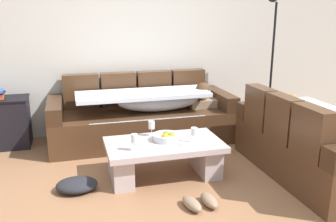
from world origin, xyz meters
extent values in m
plane|color=#8F6243|center=(0.00, 0.00, 0.00)|extent=(14.00, 14.00, 0.00)
cube|color=beige|center=(0.00, 2.15, 1.35)|extent=(9.00, 0.10, 2.70)
cube|color=#472D1B|center=(0.11, 1.60, 0.21)|extent=(2.39, 0.92, 0.42)
cube|color=#472D1B|center=(-0.66, 1.98, 0.65)|extent=(0.48, 0.16, 0.46)
cube|color=#472D1B|center=(-0.15, 1.98, 0.65)|extent=(0.48, 0.16, 0.46)
cube|color=#472D1B|center=(0.36, 1.98, 0.65)|extent=(0.48, 0.16, 0.46)
cube|color=#472D1B|center=(0.87, 1.98, 0.65)|extent=(0.48, 0.16, 0.46)
cube|color=#392415|center=(-1.00, 1.60, 0.52)|extent=(0.18, 0.92, 0.20)
cube|color=#392415|center=(1.21, 1.60, 0.52)|extent=(0.18, 0.92, 0.20)
cube|color=gray|center=(0.94, 1.59, 0.47)|extent=(0.36, 0.28, 0.11)
sphere|color=beige|center=(0.94, 1.55, 0.64)|extent=(0.21, 0.21, 0.21)
sphere|color=#4C331E|center=(0.94, 1.55, 0.67)|extent=(0.20, 0.20, 0.20)
ellipsoid|color=silver|center=(0.32, 1.55, 0.56)|extent=(1.10, 0.44, 0.28)
cube|color=silver|center=(0.11, 1.53, 0.66)|extent=(1.70, 0.60, 0.05)
cube|color=silver|center=(0.11, 1.16, 0.23)|extent=(1.44, 0.04, 0.38)
cube|color=#472D1B|center=(1.63, 0.10, 0.21)|extent=(0.92, 1.75, 0.42)
cube|color=#472D1B|center=(1.25, -0.36, 0.65)|extent=(0.16, 0.44, 0.46)
cube|color=#472D1B|center=(1.25, 0.10, 0.65)|extent=(0.16, 0.44, 0.46)
cube|color=#472D1B|center=(1.25, 0.56, 0.65)|extent=(0.16, 0.44, 0.46)
cube|color=#392415|center=(1.63, 0.89, 0.52)|extent=(0.92, 0.18, 0.20)
cube|color=gray|center=(1.64, 0.62, 0.47)|extent=(0.28, 0.36, 0.11)
sphere|color=tan|center=(1.68, 0.62, 0.64)|extent=(0.21, 0.21, 0.21)
sphere|color=#9E7042|center=(1.68, 0.62, 0.67)|extent=(0.20, 0.20, 0.20)
ellipsoid|color=silver|center=(1.68, 0.00, 0.56)|extent=(0.44, 0.83, 0.28)
cube|color=silver|center=(1.70, 0.10, 0.66)|extent=(0.60, 1.28, 0.05)
cube|color=#BCACAF|center=(0.11, 0.46, 0.35)|extent=(1.20, 0.68, 0.06)
cube|color=#BCACAF|center=(-0.35, 0.46, 0.16)|extent=(0.20, 0.54, 0.32)
cube|color=#BCACAF|center=(0.57, 0.46, 0.16)|extent=(0.20, 0.54, 0.32)
cylinder|color=silver|center=(0.14, 0.50, 0.42)|extent=(0.28, 0.28, 0.07)
sphere|color=orange|center=(0.19, 0.46, 0.44)|extent=(0.08, 0.08, 0.08)
sphere|color=#5E9929|center=(0.14, 0.51, 0.44)|extent=(0.08, 0.08, 0.08)
sphere|color=orange|center=(0.11, 0.44, 0.44)|extent=(0.08, 0.08, 0.08)
cylinder|color=silver|center=(-0.23, 0.31, 0.38)|extent=(0.06, 0.06, 0.01)
cylinder|color=silver|center=(-0.23, 0.31, 0.42)|extent=(0.01, 0.01, 0.07)
cylinder|color=silver|center=(-0.23, 0.31, 0.50)|extent=(0.07, 0.07, 0.08)
cylinder|color=silver|center=(0.40, 0.35, 0.38)|extent=(0.06, 0.06, 0.01)
cylinder|color=silver|center=(0.40, 0.35, 0.42)|extent=(0.01, 0.01, 0.07)
cylinder|color=silver|center=(0.40, 0.35, 0.50)|extent=(0.07, 0.07, 0.08)
cylinder|color=silver|center=(0.03, 0.69, 0.38)|extent=(0.06, 0.06, 0.01)
cylinder|color=silver|center=(0.03, 0.69, 0.42)|extent=(0.01, 0.01, 0.07)
cylinder|color=silver|center=(0.03, 0.69, 0.50)|extent=(0.07, 0.07, 0.08)
cube|color=white|center=(0.34, 0.42, 0.39)|extent=(0.33, 0.29, 0.01)
cube|color=black|center=(-1.69, 1.85, 0.31)|extent=(0.70, 0.42, 0.62)
cylinder|color=black|center=(2.00, 1.61, 0.01)|extent=(0.28, 0.28, 0.02)
cylinder|color=black|center=(2.00, 1.61, 0.92)|extent=(0.03, 0.03, 1.80)
ellipsoid|color=#8C7259|center=(0.17, -0.25, 0.04)|extent=(0.17, 0.29, 0.09)
ellipsoid|color=#8C7259|center=(0.34, -0.24, 0.04)|extent=(0.14, 0.28, 0.09)
ellipsoid|color=#232328|center=(-0.80, 0.36, 0.06)|extent=(0.43, 0.36, 0.12)
camera|label=1|loc=(-0.79, -2.96, 1.68)|focal=38.66mm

